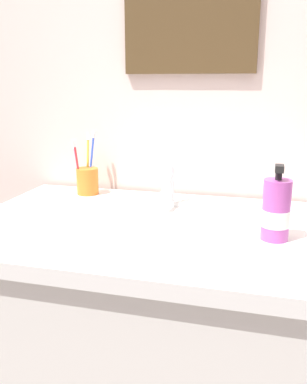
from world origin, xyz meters
TOP-DOWN VIEW (x-y plane):
  - tiled_wall_back at (0.00, 0.37)m, footprint 2.29×0.04m
  - vanity_counter at (0.00, 0.00)m, footprint 1.09×0.66m
  - sink_basin at (-0.03, -0.03)m, footprint 0.47×0.47m
  - faucet at (-0.03, 0.19)m, footprint 0.02×0.16m
  - toothbrush_cup at (-0.33, 0.25)m, footprint 0.07×0.07m
  - toothbrush_purple at (-0.36, 0.24)m, footprint 0.03×0.01m
  - toothbrush_yellow at (-0.34, 0.28)m, footprint 0.02×0.05m
  - toothbrush_red at (-0.36, 0.23)m, footprint 0.03×0.03m
  - toothbrush_blue at (-0.33, 0.28)m, footprint 0.02×0.05m
  - soap_dispenser at (0.29, -0.04)m, footprint 0.07×0.07m

SIDE VIEW (x-z plane):
  - vanity_counter at x=0.00m, z-range 0.00..0.85m
  - sink_basin at x=-0.03m, z-range 0.74..0.87m
  - toothbrush_cup at x=-0.33m, z-range 0.85..0.94m
  - faucet at x=-0.03m, z-range 0.85..0.98m
  - soap_dispenser at x=0.29m, z-range 0.83..1.01m
  - toothbrush_purple at x=-0.36m, z-range 0.86..1.04m
  - toothbrush_red at x=-0.36m, z-range 0.87..1.05m
  - toothbrush_yellow at x=-0.34m, z-range 0.86..1.06m
  - toothbrush_blue at x=-0.33m, z-range 0.86..1.07m
  - tiled_wall_back at x=0.00m, z-range 0.00..2.40m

